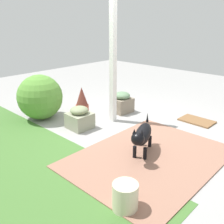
{
  "coord_description": "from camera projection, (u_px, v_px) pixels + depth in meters",
  "views": [
    {
      "loc": [
        -2.89,
        3.37,
        1.97
      ],
      "look_at": [
        0.03,
        0.25,
        0.4
      ],
      "focal_mm": 41.09,
      "sensor_mm": 36.0,
      "label": 1
    }
  ],
  "objects": [
    {
      "name": "stone_planter_nearest",
      "position": [
        122.0,
        102.0,
        5.63
      ],
      "size": [
        0.41,
        0.45,
        0.46
      ],
      "color": "gray",
      "rests_on": "ground"
    },
    {
      "name": "stone_planter_mid",
      "position": [
        80.0,
        118.0,
        4.81
      ],
      "size": [
        0.43,
        0.43,
        0.43
      ],
      "color": "gray",
      "rests_on": "ground"
    },
    {
      "name": "ground_plane",
      "position": [
        123.0,
        129.0,
        4.84
      ],
      "size": [
        12.0,
        12.0,
        0.0
      ],
      "primitive_type": "plane",
      "color": "#9B9A98"
    },
    {
      "name": "dog",
      "position": [
        142.0,
        135.0,
        3.82
      ],
      "size": [
        0.5,
        0.79,
        0.56
      ],
      "color": "black",
      "rests_on": "ground"
    },
    {
      "name": "terracotta_pot_spiky",
      "position": [
        82.0,
        102.0,
        5.42
      ],
      "size": [
        0.28,
        0.28,
        0.62
      ],
      "color": "#AC4F38",
      "rests_on": "ground"
    },
    {
      "name": "doormat",
      "position": [
        197.0,
        121.0,
        5.17
      ],
      "size": [
        0.66,
        0.43,
        0.03
      ],
      "primitive_type": "cube",
      "rotation": [
        0.0,
        0.0,
        -0.01
      ],
      "color": "brown",
      "rests_on": "ground"
    },
    {
      "name": "brick_path",
      "position": [
        149.0,
        157.0,
        3.84
      ],
      "size": [
        1.8,
        2.4,
        0.02
      ],
      "primitive_type": "cube",
      "color": "#976A56",
      "rests_on": "ground"
    },
    {
      "name": "porch_pillar",
      "position": [
        113.0,
        60.0,
        4.81
      ],
      "size": [
        0.1,
        0.1,
        2.45
      ],
      "primitive_type": "cube",
      "color": "white",
      "rests_on": "ground"
    },
    {
      "name": "ceramic_urn",
      "position": [
        125.0,
        197.0,
        2.76
      ],
      "size": [
        0.29,
        0.29,
        0.32
      ],
      "primitive_type": "cylinder",
      "color": "beige",
      "rests_on": "ground"
    },
    {
      "name": "round_shrub",
      "position": [
        40.0,
        97.0,
        5.2
      ],
      "size": [
        0.91,
        0.91,
        0.91
      ],
      "primitive_type": "sphere",
      "color": "#5A9539",
      "rests_on": "ground"
    }
  ]
}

